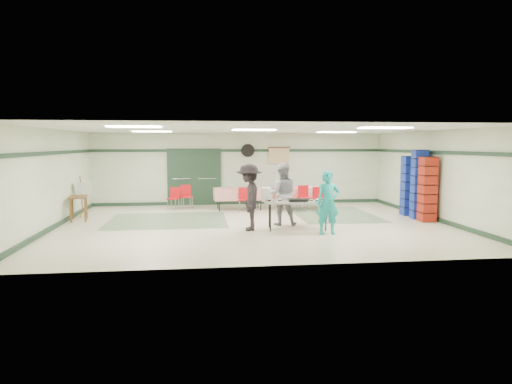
{
  "coord_description": "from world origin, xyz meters",
  "views": [
    {
      "loc": [
        -1.53,
        -12.81,
        2.29
      ],
      "look_at": [
        0.02,
        -0.3,
        0.96
      ],
      "focal_mm": 32.0,
      "sensor_mm": 36.0,
      "label": 1
    }
  ],
  "objects": [
    {
      "name": "baking_pan",
      "position": [
        1.08,
        -0.98,
        0.8
      ],
      "size": [
        0.55,
        0.38,
        0.08
      ],
      "primitive_type": "cube",
      "rotation": [
        0.0,
        0.0,
        -0.1
      ],
      "color": "black",
      "rests_on": "serving_table"
    },
    {
      "name": "trim_right",
      "position": [
        5.47,
        0.0,
        2.05
      ],
      "size": [
        0.06,
        9.0,
        0.1
      ],
      "primitive_type": "cube",
      "rotation": [
        0.0,
        0.0,
        1.57
      ],
      "color": "#1C3422",
      "rests_on": "wall_back"
    },
    {
      "name": "volunteer_dark",
      "position": [
        -0.23,
        -0.88,
        0.89
      ],
      "size": [
        0.74,
        1.19,
        1.78
      ],
      "primitive_type": "imported",
      "rotation": [
        0.0,
        0.0,
        -1.65
      ],
      "color": "black",
      "rests_on": "floor"
    },
    {
      "name": "chair_c",
      "position": [
        2.56,
        2.41,
        0.5
      ],
      "size": [
        0.46,
        0.46,
        0.81
      ],
      "rotation": [
        0.0,
        0.0,
        0.26
      ],
      "color": "red",
      "rests_on": "floor"
    },
    {
      "name": "door_frame",
      "position": [
        -1.73,
        4.42,
        1.05
      ],
      "size": [
        2.0,
        0.03,
        2.15
      ],
      "primitive_type": "cube",
      "color": "#1C3422",
      "rests_on": "floor"
    },
    {
      "name": "crate_stack_red",
      "position": [
        5.15,
        -0.15,
        0.96
      ],
      "size": [
        0.43,
        0.43,
        1.93
      ],
      "primitive_type": "cube",
      "rotation": [
        0.0,
        0.0,
        -0.02
      ],
      "color": "maroon",
      "rests_on": "floor"
    },
    {
      "name": "sheet_tray_left",
      "position": [
        0.45,
        -1.03,
        0.77
      ],
      "size": [
        0.65,
        0.52,
        0.02
      ],
      "primitive_type": "cube",
      "rotation": [
        0.0,
        0.0,
        -0.1
      ],
      "color": "silver",
      "rests_on": "serving_table"
    },
    {
      "name": "volunteer_grey",
      "position": [
        0.78,
        -0.21,
        0.88
      ],
      "size": [
        0.94,
        0.78,
        1.76
      ],
      "primitive_type": "imported",
      "rotation": [
        0.0,
        0.0,
        3.0
      ],
      "color": "gray",
      "rests_on": "floor"
    },
    {
      "name": "floor",
      "position": [
        0.0,
        0.0,
        0.0
      ],
      "size": [
        11.0,
        11.0,
        0.0
      ],
      "primitive_type": "plane",
      "color": "beige",
      "rests_on": "ground"
    },
    {
      "name": "volunteer_teal",
      "position": [
        1.69,
        -1.69,
        0.81
      ],
      "size": [
        0.61,
        0.42,
        1.62
      ],
      "primitive_type": "imported",
      "rotation": [
        0.0,
        0.0,
        -0.06
      ],
      "color": "teal",
      "rests_on": "floor"
    },
    {
      "name": "trim_back",
      "position": [
        0.0,
        4.47,
        2.05
      ],
      "size": [
        11.0,
        0.06,
        0.1
      ],
      "primitive_type": "cube",
      "color": "#1C3422",
      "rests_on": "wall_back"
    },
    {
      "name": "wall_left",
      "position": [
        -5.5,
        0.0,
        1.35
      ],
      "size": [
        0.0,
        9.0,
        9.0
      ],
      "primitive_type": "plane",
      "rotation": [
        1.57,
        0.0,
        1.57
      ],
      "color": "beige",
      "rests_on": "floor"
    },
    {
      "name": "dining_table_b",
      "position": [
        -0.17,
        2.99,
        0.57
      ],
      "size": [
        1.76,
        0.85,
        0.77
      ],
      "rotation": [
        0.0,
        0.0,
        0.05
      ],
      "color": "red",
      "rests_on": "floor"
    },
    {
      "name": "baseboard_right",
      "position": [
        5.47,
        0.0,
        0.06
      ],
      "size": [
        0.06,
        9.0,
        0.12
      ],
      "primitive_type": "cube",
      "rotation": [
        0.0,
        0.0,
        1.57
      ],
      "color": "#1C3422",
      "rests_on": "floor"
    },
    {
      "name": "sheet_tray_mid",
      "position": [
        0.91,
        -0.78,
        0.77
      ],
      "size": [
        0.66,
        0.53,
        0.02
      ],
      "primitive_type": "cube",
      "rotation": [
        0.0,
        0.0,
        -0.1
      ],
      "color": "silver",
      "rests_on": "serving_table"
    },
    {
      "name": "broom",
      "position": [
        -5.23,
        2.0,
        0.66
      ],
      "size": [
        0.07,
        0.21,
        1.27
      ],
      "primitive_type": "cylinder",
      "rotation": [
        0.14,
        0.0,
        -0.17
      ],
      "color": "brown",
      "rests_on": "floor"
    },
    {
      "name": "double_door_left",
      "position": [
        -2.2,
        4.44,
        1.05
      ],
      "size": [
        0.9,
        0.06,
        2.1
      ],
      "primitive_type": "cube",
      "color": "gray",
      "rests_on": "floor"
    },
    {
      "name": "chair_loose_b",
      "position": [
        -2.42,
        3.26,
        0.47
      ],
      "size": [
        0.47,
        0.47,
        0.78
      ],
      "rotation": [
        0.0,
        0.0,
        -0.36
      ],
      "color": "red",
      "rests_on": "floor"
    },
    {
      "name": "wall_right",
      "position": [
        5.5,
        0.0,
        1.35
      ],
      "size": [
        0.0,
        9.0,
        9.0
      ],
      "primitive_type": "plane",
      "rotation": [
        1.57,
        0.0,
        -1.57
      ],
      "color": "beige",
      "rests_on": "floor"
    },
    {
      "name": "green_patch_b",
      "position": [
        2.8,
        1.5,
        0.0
      ],
      "size": [
        2.5,
        3.5,
        0.01
      ],
      "primitive_type": "cube",
      "color": "gray",
      "rests_on": "floor"
    },
    {
      "name": "ceiling",
      "position": [
        0.0,
        0.0,
        2.7
      ],
      "size": [
        11.0,
        11.0,
        0.0
      ],
      "primitive_type": "plane",
      "rotation": [
        3.14,
        0.0,
        0.0
      ],
      "color": "silver",
      "rests_on": "wall_back"
    },
    {
      "name": "chair_d",
      "position": [
        -0.04,
        2.42,
        0.51
      ],
      "size": [
        0.42,
        0.42,
        0.83
      ],
      "rotation": [
        0.0,
        0.0,
        -0.1
      ],
      "color": "red",
      "rests_on": "floor"
    },
    {
      "name": "wall_fan",
      "position": [
        0.3,
        4.44,
        2.05
      ],
      "size": [
        0.5,
        0.1,
        0.5
      ],
      "primitive_type": "cylinder",
      "rotation": [
        1.57,
        0.0,
        0.0
      ],
      "color": "black",
      "rests_on": "wall_back"
    },
    {
      "name": "printer_table",
      "position": [
        -5.15,
        1.3,
        0.62
      ],
      "size": [
        0.63,
        0.85,
        0.74
      ],
      "rotation": [
        0.0,
        0.0,
        0.18
      ],
      "color": "brown",
      "rests_on": "floor"
    },
    {
      "name": "wall_back",
      "position": [
        0.0,
        4.5,
        1.35
      ],
      "size": [
        11.0,
        0.0,
        11.0
      ],
      "primitive_type": "plane",
      "rotation": [
        1.57,
        0.0,
        0.0
      ],
      "color": "beige",
      "rests_on": "floor"
    },
    {
      "name": "office_printer",
      "position": [
        -5.15,
        2.05,
        0.92
      ],
      "size": [
        0.52,
        0.48,
        0.35
      ],
      "primitive_type": "cube",
      "rotation": [
        0.0,
        0.0,
        0.25
      ],
      "color": "silver",
      "rests_on": "printer_table"
    },
    {
      "name": "double_door_right",
      "position": [
        -1.25,
        4.44,
        1.05
      ],
      "size": [
        0.9,
        0.06,
        2.1
      ],
      "primitive_type": "cube",
      "color": "gray",
      "rests_on": "floor"
    },
    {
      "name": "chair_a",
      "position": [
        2.05,
        2.42,
        0.54
      ],
      "size": [
        0.52,
        0.52,
        0.88
      ],
      "rotation": [
        0.0,
        0.0,
        0.35
      ],
      "color": "red",
      "rests_on": "floor"
    },
    {
      "name": "scroll_banner",
      "position": [
        1.5,
        4.44,
        1.85
      ],
      "size": [
        0.8,
        0.02,
        0.6
      ],
      "primitive_type": "cube",
      "color": "#DAC188",
      "rests_on": "wall_back"
    },
    {
      "name": "crate_stack_blue_a",
      "position": [
        5.15,
        1.06,
        0.95
      ],
      "size": [
        0.44,
        0.44,
        1.91
      ],
      "primitive_type": "cube",
      "rotation": [
        0.0,
        0.0,
        -0.05
      ],
      "color": "#192D9A",
      "rests_on": "floor"
    },
    {
      "name": "serving_table",
      "position": [
        1.06,
        -0.91,
        0.71
      ],
      "size": [
        1.75,
        0.85,
        0.76
      ],
      "rotation": [
        0.0,
        0.0,
        -0.1
      ],
      "color": "#A3A39E",
      "rests_on": "floor"
    },
    {
      "name": "sheet_tray_right",
      "position": [
        1.59,
        -1.02,
        0.77
      ],
      "size": [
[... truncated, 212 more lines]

